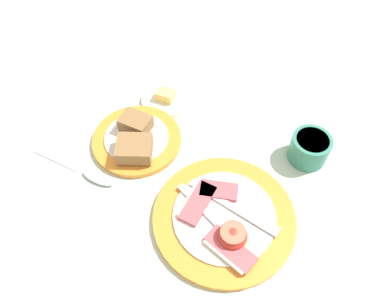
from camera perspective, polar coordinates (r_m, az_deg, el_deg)
The scene contains 6 objects.
ground_plane at distance 0.73m, azimuth -1.44°, elevation -4.66°, with size 3.00×3.00×0.00m, color #B7CCB7.
breakfast_plate at distance 0.69m, azimuth 4.95°, elevation -9.93°, with size 0.26×0.26×0.04m.
bread_plate at distance 0.78m, azimuth -8.47°, elevation 2.22°, with size 0.19×0.19×0.05m.
sugar_cup at distance 0.78m, azimuth 17.48°, elevation 0.84°, with size 0.08×0.08×0.06m.
butter_dish at distance 0.86m, azimuth -4.05°, elevation 8.27°, with size 0.11×0.11×0.03m.
teaspoon_by_saucer at distance 0.77m, azimuth -15.75°, elevation -2.80°, with size 0.19×0.04×0.01m.
Camera 1 is at (0.22, -0.31, 0.62)m, focal length 35.00 mm.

